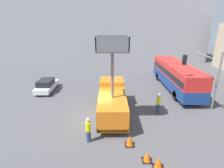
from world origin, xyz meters
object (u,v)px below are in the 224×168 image
(traffic_cone_mid_road, at_px, (147,156))
(road_worker_directing, at_px, (158,103))
(parked_car_curbside, at_px, (47,85))
(utility_truck, at_px, (112,98))
(traffic_light_pole, at_px, (205,71))
(traffic_cone_near_truck, at_px, (159,163))
(city_bus, at_px, (176,74))
(road_worker_near_truck, at_px, (88,130))
(traffic_cone_far_side, at_px, (130,141))

(traffic_cone_mid_road, bearing_deg, road_worker_directing, 69.89)
(parked_car_curbside, bearing_deg, road_worker_directing, -25.19)
(utility_truck, relative_size, traffic_light_pole, 1.31)
(traffic_cone_near_truck, bearing_deg, utility_truck, 111.44)
(road_worker_directing, xyz_separation_m, traffic_cone_mid_road, (-2.26, -6.17, -0.65))
(road_worker_directing, relative_size, traffic_cone_near_truck, 2.61)
(city_bus, bearing_deg, parked_car_curbside, 109.06)
(city_bus, relative_size, parked_car_curbside, 2.68)
(traffic_cone_near_truck, bearing_deg, traffic_cone_mid_road, 133.48)
(traffic_light_pole, relative_size, road_worker_near_truck, 3.00)
(traffic_cone_mid_road, bearing_deg, city_bus, 64.34)
(road_worker_near_truck, bearing_deg, traffic_cone_near_truck, 76.16)
(traffic_light_pole, bearing_deg, parked_car_curbside, 163.02)
(road_worker_near_truck, xyz_separation_m, traffic_cone_near_truck, (4.31, -2.50, -0.59))
(road_worker_near_truck, bearing_deg, traffic_cone_far_side, 97.61)
(road_worker_near_truck, relative_size, traffic_cone_far_side, 2.51)
(utility_truck, xyz_separation_m, traffic_cone_near_truck, (2.59, -6.60, -1.19))
(utility_truck, bearing_deg, parked_car_curbside, 143.57)
(utility_truck, xyz_separation_m, parked_car_curbside, (-8.08, 5.96, -0.78))
(utility_truck, relative_size, traffic_cone_mid_road, 10.79)
(traffic_light_pole, bearing_deg, traffic_cone_mid_road, -133.49)
(city_bus, height_order, road_worker_directing, city_bus)
(utility_truck, height_order, traffic_cone_near_truck, utility_truck)
(traffic_light_pole, relative_size, traffic_cone_near_truck, 7.60)
(traffic_cone_far_side, bearing_deg, parked_car_curbside, 131.33)
(city_bus, distance_m, road_worker_near_truck, 14.58)
(road_worker_directing, height_order, traffic_cone_far_side, road_worker_directing)
(city_bus, distance_m, traffic_cone_mid_road, 14.12)
(traffic_cone_near_truck, bearing_deg, road_worker_directing, 75.68)
(road_worker_directing, distance_m, traffic_cone_mid_road, 6.60)
(utility_truck, distance_m, traffic_cone_mid_road, 6.49)
(city_bus, xyz_separation_m, traffic_cone_near_truck, (-5.53, -13.21, -1.58))
(utility_truck, xyz_separation_m, city_bus, (8.13, 6.61, 0.39))
(city_bus, xyz_separation_m, road_worker_near_truck, (-9.84, -10.71, -0.99))
(utility_truck, distance_m, traffic_cone_near_truck, 7.19)
(road_worker_directing, bearing_deg, traffic_cone_far_side, 30.72)
(road_worker_near_truck, relative_size, parked_car_curbside, 0.42)
(traffic_cone_near_truck, height_order, traffic_cone_mid_road, traffic_cone_near_truck)
(road_worker_near_truck, xyz_separation_m, traffic_cone_mid_road, (3.77, -1.93, -0.62))
(traffic_cone_near_truck, bearing_deg, city_bus, 67.27)
(road_worker_directing, bearing_deg, utility_truck, -23.47)
(city_bus, relative_size, road_worker_directing, 6.18)
(city_bus, height_order, road_worker_near_truck, city_bus)
(utility_truck, xyz_separation_m, traffic_cone_mid_road, (2.05, -6.03, -1.21))
(traffic_cone_mid_road, relative_size, parked_car_curbside, 0.15)
(road_worker_near_truck, distance_m, traffic_cone_far_side, 2.96)
(road_worker_near_truck, xyz_separation_m, parked_car_curbside, (-6.36, 10.06, -0.18))
(traffic_cone_mid_road, distance_m, parked_car_curbside, 15.71)
(city_bus, relative_size, road_worker_near_truck, 6.35)
(road_worker_directing, height_order, parked_car_curbside, road_worker_directing)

